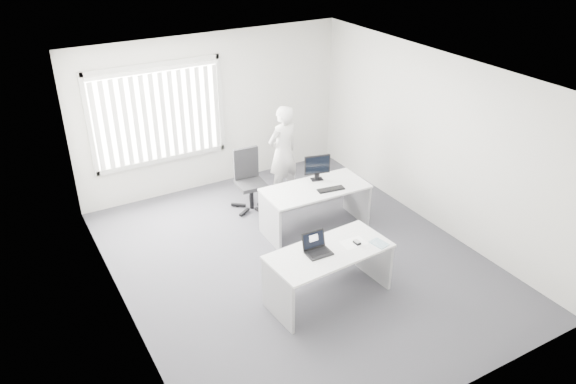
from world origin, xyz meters
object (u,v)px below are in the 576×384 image
person (283,152)px  monitor (317,168)px  office_chair (250,190)px  laptop (319,246)px  desk_near (329,264)px  desk_far (315,199)px

person → monitor: bearing=80.7°
office_chair → laptop: office_chair is taller
person → monitor: (0.05, -1.03, 0.12)m
office_chair → monitor: size_ratio=2.48×
person → desk_near: bearing=60.1°
desk_far → person: size_ratio=0.98×
desk_far → office_chair: size_ratio=1.59×
desk_far → office_chair: office_chair is taller
laptop → monitor: (1.11, 1.80, 0.09)m
desk_near → desk_far: size_ratio=1.00×
desk_far → person: (0.11, 1.25, 0.31)m
desk_near → desk_far: (0.78, 1.58, 0.01)m
desk_far → laptop: bearing=-119.1°
office_chair → laptop: (-0.36, -2.74, 0.55)m
office_chair → laptop: 2.82m
person → monitor: size_ratio=4.01×
office_chair → person: person is taller
monitor → desk_far: bearing=-112.3°
desk_near → person: size_ratio=0.99×
desk_near → desk_far: desk_far is taller
office_chair → laptop: bearing=-93.2°
desk_near → laptop: laptop is taller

